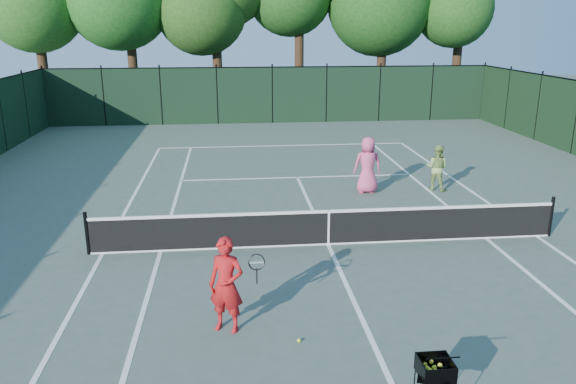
{
  "coord_description": "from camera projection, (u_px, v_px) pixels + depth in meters",
  "views": [
    {
      "loc": [
        -2.35,
        -12.85,
        5.3
      ],
      "look_at": [
        -0.9,
        1.0,
        1.1
      ],
      "focal_mm": 35.0,
      "sensor_mm": 36.0,
      "label": 1
    }
  ],
  "objects": [
    {
      "name": "sideline_singles_right",
      "position": [
        486.0,
        238.0,
        14.41
      ],
      "size": [
        0.1,
        23.77,
        0.01
      ],
      "primitive_type": "cube",
      "color": "white",
      "rests_on": "ground"
    },
    {
      "name": "tennis_net",
      "position": [
        329.0,
        227.0,
        13.86
      ],
      "size": [
        11.69,
        0.09,
        1.06
      ],
      "color": "black",
      "rests_on": "ground"
    },
    {
      "name": "baseline_far",
      "position": [
        283.0,
        146.0,
        25.32
      ],
      "size": [
        10.97,
        0.1,
        0.01
      ],
      "primitive_type": "cube",
      "color": "white",
      "rests_on": "ground"
    },
    {
      "name": "sideline_doubles_right",
      "position": [
        537.0,
        236.0,
        14.54
      ],
      "size": [
        0.1,
        23.77,
        0.01
      ],
      "primitive_type": "cube",
      "color": "white",
      "rests_on": "ground"
    },
    {
      "name": "service_line_far",
      "position": [
        298.0,
        177.0,
        20.09
      ],
      "size": [
        8.23,
        0.1,
        0.01
      ],
      "primitive_type": "cube",
      "color": "white",
      "rests_on": "ground"
    },
    {
      "name": "sideline_singles_left",
      "position": [
        161.0,
        251.0,
        13.59
      ],
      "size": [
        0.1,
        23.77,
        0.01
      ],
      "primitive_type": "cube",
      "color": "white",
      "rests_on": "ground"
    },
    {
      "name": "player_green",
      "position": [
        437.0,
        168.0,
        18.39
      ],
      "size": [
        0.93,
        0.9,
        1.51
      ],
      "rotation": [
        0.0,
        0.0,
        2.51
      ],
      "color": "#8BAC56",
      "rests_on": "ground"
    },
    {
      "name": "ball_hopper",
      "position": [
        435.0,
        369.0,
        7.72
      ],
      "size": [
        0.6,
        0.6,
        0.87
      ],
      "rotation": [
        0.0,
        0.0,
        -0.4
      ],
      "color": "black",
      "rests_on": "ground"
    },
    {
      "name": "sideline_doubles_left",
      "position": [
        103.0,
        253.0,
        13.46
      ],
      "size": [
        0.1,
        23.77,
        0.01
      ],
      "primitive_type": "cube",
      "color": "white",
      "rests_on": "ground"
    },
    {
      "name": "loose_ball_midcourt",
      "position": [
        299.0,
        340.0,
        9.7
      ],
      "size": [
        0.07,
        0.07,
        0.07
      ],
      "primitive_type": "sphere",
      "color": "yellow",
      "rests_on": "ground"
    },
    {
      "name": "center_service_line",
      "position": [
        328.0,
        244.0,
        14.0
      ],
      "size": [
        0.1,
        12.8,
        0.01
      ],
      "primitive_type": "cube",
      "color": "white",
      "rests_on": "ground"
    },
    {
      "name": "coach",
      "position": [
        226.0,
        285.0,
        9.87
      ],
      "size": [
        1.07,
        0.63,
        1.76
      ],
      "rotation": [
        0.0,
        0.0,
        -0.37
      ],
      "color": "red",
      "rests_on": "ground"
    },
    {
      "name": "fence_far",
      "position": [
        272.0,
        96.0,
        30.71
      ],
      "size": [
        24.0,
        0.05,
        3.0
      ],
      "primitive_type": "cube",
      "color": "black",
      "rests_on": "ground"
    },
    {
      "name": "ground",
      "position": [
        328.0,
        245.0,
        14.0
      ],
      "size": [
        90.0,
        90.0,
        0.0
      ],
      "primitive_type": "plane",
      "color": "#48574D",
      "rests_on": "ground"
    },
    {
      "name": "player_pink",
      "position": [
        368.0,
        165.0,
        18.07
      ],
      "size": [
        0.92,
        0.62,
        1.84
      ],
      "rotation": [
        0.0,
        0.0,
        3.11
      ],
      "color": "#D94C79",
      "rests_on": "ground"
    }
  ]
}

